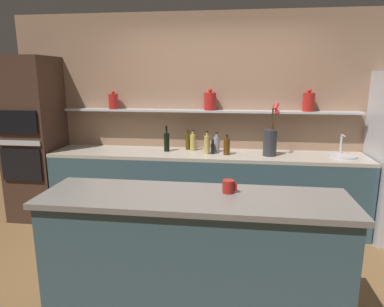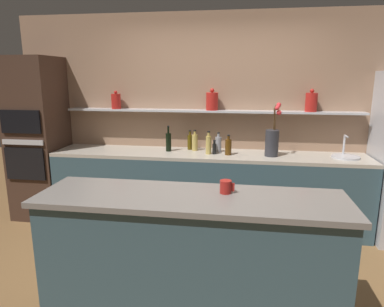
{
  "view_description": "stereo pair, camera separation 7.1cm",
  "coord_description": "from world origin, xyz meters",
  "px_view_note": "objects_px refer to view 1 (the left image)",
  "views": [
    {
      "loc": [
        0.28,
        -2.79,
        1.83
      ],
      "look_at": [
        -0.13,
        0.34,
        1.11
      ],
      "focal_mm": 32.0,
      "sensor_mm": 36.0,
      "label": 1
    },
    {
      "loc": [
        0.35,
        -2.78,
        1.83
      ],
      "look_at": [
        -0.13,
        0.34,
        1.11
      ],
      "focal_mm": 32.0,
      "sensor_mm": 36.0,
      "label": 2
    }
  ],
  "objects_px": {
    "bottle_spirit_1": "(227,147)",
    "bottle_sauce_6": "(213,148)",
    "bottle_oil_0": "(188,142)",
    "flower_vase": "(270,140)",
    "bottle_spirit_2": "(217,144)",
    "bottle_spirit_3": "(193,142)",
    "coffee_mug": "(228,187)",
    "oven_tower": "(35,139)",
    "bottle_wine_5": "(167,142)",
    "sink_fixture": "(343,155)",
    "bottle_spirit_4": "(207,144)"
  },
  "relations": [
    {
      "from": "bottle_spirit_4",
      "to": "bottle_sauce_6",
      "type": "distance_m",
      "value": 0.08
    },
    {
      "from": "bottle_spirit_1",
      "to": "bottle_spirit_3",
      "type": "xyz_separation_m",
      "value": [
        -0.43,
        0.18,
        0.01
      ]
    },
    {
      "from": "oven_tower",
      "to": "bottle_spirit_1",
      "type": "height_order",
      "value": "oven_tower"
    },
    {
      "from": "bottle_oil_0",
      "to": "coffee_mug",
      "type": "relative_size",
      "value": 2.37
    },
    {
      "from": "bottle_spirit_1",
      "to": "bottle_wine_5",
      "type": "xyz_separation_m",
      "value": [
        -0.74,
        0.09,
        0.02
      ]
    },
    {
      "from": "coffee_mug",
      "to": "bottle_oil_0",
      "type": "bearing_deg",
      "value": 106.56
    },
    {
      "from": "bottle_sauce_6",
      "to": "oven_tower",
      "type": "bearing_deg",
      "value": 179.18
    },
    {
      "from": "sink_fixture",
      "to": "bottle_spirit_4",
      "type": "relative_size",
      "value": 1.12
    },
    {
      "from": "oven_tower",
      "to": "bottle_spirit_4",
      "type": "height_order",
      "value": "oven_tower"
    },
    {
      "from": "flower_vase",
      "to": "bottle_spirit_2",
      "type": "height_order",
      "value": "flower_vase"
    },
    {
      "from": "bottle_spirit_2",
      "to": "oven_tower",
      "type": "bearing_deg",
      "value": -177.74
    },
    {
      "from": "bottle_spirit_2",
      "to": "coffee_mug",
      "type": "relative_size",
      "value": 2.36
    },
    {
      "from": "oven_tower",
      "to": "flower_vase",
      "type": "bearing_deg",
      "value": -0.66
    },
    {
      "from": "sink_fixture",
      "to": "flower_vase",
      "type": "bearing_deg",
      "value": -176.81
    },
    {
      "from": "flower_vase",
      "to": "bottle_oil_0",
      "type": "xyz_separation_m",
      "value": [
        -1.0,
        0.22,
        -0.08
      ]
    },
    {
      "from": "bottle_wine_5",
      "to": "bottle_sauce_6",
      "type": "bearing_deg",
      "value": -7.53
    },
    {
      "from": "oven_tower",
      "to": "coffee_mug",
      "type": "bearing_deg",
      "value": -33.94
    },
    {
      "from": "oven_tower",
      "to": "bottle_wine_5",
      "type": "relative_size",
      "value": 6.5
    },
    {
      "from": "flower_vase",
      "to": "bottle_sauce_6",
      "type": "bearing_deg",
      "value": 179.89
    },
    {
      "from": "bottle_oil_0",
      "to": "bottle_spirit_2",
      "type": "distance_m",
      "value": 0.38
    },
    {
      "from": "bottle_oil_0",
      "to": "oven_tower",
      "type": "bearing_deg",
      "value": -174.71
    },
    {
      "from": "sink_fixture",
      "to": "bottle_spirit_1",
      "type": "distance_m",
      "value": 1.34
    },
    {
      "from": "bottle_spirit_4",
      "to": "coffee_mug",
      "type": "distance_m",
      "value": 1.69
    },
    {
      "from": "sink_fixture",
      "to": "bottle_oil_0",
      "type": "bearing_deg",
      "value": 174.68
    },
    {
      "from": "flower_vase",
      "to": "bottle_spirit_2",
      "type": "distance_m",
      "value": 0.65
    },
    {
      "from": "bottle_oil_0",
      "to": "bottle_sauce_6",
      "type": "relative_size",
      "value": 1.43
    },
    {
      "from": "bottle_spirit_2",
      "to": "bottle_spirit_3",
      "type": "distance_m",
      "value": 0.3
    },
    {
      "from": "bottle_spirit_1",
      "to": "bottle_sauce_6",
      "type": "bearing_deg",
      "value": 174.45
    },
    {
      "from": "flower_vase",
      "to": "bottle_sauce_6",
      "type": "relative_size",
      "value": 3.61
    },
    {
      "from": "bottle_spirit_2",
      "to": "bottle_wine_5",
      "type": "distance_m",
      "value": 0.62
    },
    {
      "from": "bottle_spirit_1",
      "to": "coffee_mug",
      "type": "relative_size",
      "value": 2.32
    },
    {
      "from": "oven_tower",
      "to": "bottle_oil_0",
      "type": "bearing_deg",
      "value": 5.29
    },
    {
      "from": "oven_tower",
      "to": "sink_fixture",
      "type": "distance_m",
      "value": 3.81
    },
    {
      "from": "bottle_wine_5",
      "to": "coffee_mug",
      "type": "xyz_separation_m",
      "value": [
        0.81,
        -1.75,
        0.03
      ]
    },
    {
      "from": "oven_tower",
      "to": "bottle_wine_5",
      "type": "bearing_deg",
      "value": 1.43
    },
    {
      "from": "bottle_spirit_2",
      "to": "bottle_wine_5",
      "type": "height_order",
      "value": "bottle_wine_5"
    },
    {
      "from": "bottle_spirit_1",
      "to": "bottle_spirit_4",
      "type": "relative_size",
      "value": 0.88
    },
    {
      "from": "sink_fixture",
      "to": "coffee_mug",
      "type": "bearing_deg",
      "value": -126.57
    },
    {
      "from": "bottle_oil_0",
      "to": "bottle_sauce_6",
      "type": "height_order",
      "value": "bottle_oil_0"
    },
    {
      "from": "bottle_spirit_3",
      "to": "coffee_mug",
      "type": "distance_m",
      "value": 1.9
    },
    {
      "from": "bottle_spirit_2",
      "to": "bottle_spirit_3",
      "type": "relative_size",
      "value": 0.95
    },
    {
      "from": "bottle_spirit_3",
      "to": "bottle_spirit_4",
      "type": "height_order",
      "value": "bottle_spirit_4"
    },
    {
      "from": "bottle_spirit_4",
      "to": "flower_vase",
      "type": "bearing_deg",
      "value": 0.16
    },
    {
      "from": "oven_tower",
      "to": "bottle_spirit_2",
      "type": "distance_m",
      "value": 2.34
    },
    {
      "from": "flower_vase",
      "to": "bottle_wine_5",
      "type": "xyz_separation_m",
      "value": [
        -1.25,
        0.08,
        -0.06
      ]
    },
    {
      "from": "bottle_sauce_6",
      "to": "bottle_spirit_4",
      "type": "bearing_deg",
      "value": -177.22
    },
    {
      "from": "flower_vase",
      "to": "coffee_mug",
      "type": "height_order",
      "value": "flower_vase"
    },
    {
      "from": "bottle_spirit_1",
      "to": "bottle_spirit_2",
      "type": "distance_m",
      "value": 0.19
    },
    {
      "from": "bottle_spirit_1",
      "to": "bottle_oil_0",
      "type": "bearing_deg",
      "value": 154.97
    },
    {
      "from": "sink_fixture",
      "to": "bottle_spirit_2",
      "type": "distance_m",
      "value": 1.47
    }
  ]
}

